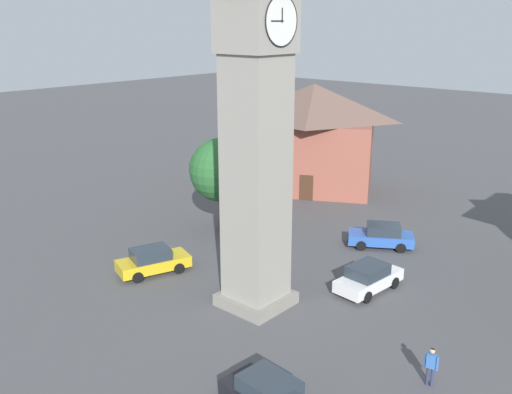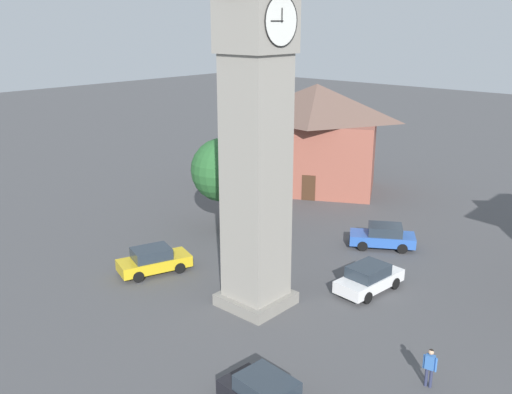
# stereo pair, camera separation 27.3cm
# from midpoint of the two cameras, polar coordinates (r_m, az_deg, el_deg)

# --- Properties ---
(ground_plane) EXTENTS (200.00, 200.00, 0.00)m
(ground_plane) POSITION_cam_midpoint_polar(r_m,az_deg,el_deg) (29.51, -0.27, -10.77)
(ground_plane) COLOR #4C4C4F
(clock_tower) EXTENTS (3.82, 3.82, 22.15)m
(clock_tower) POSITION_cam_midpoint_polar(r_m,az_deg,el_deg) (26.05, -0.31, 15.30)
(clock_tower) COLOR gray
(clock_tower) RESTS_ON ground
(car_silver_kerb) EXTENTS (3.62, 4.39, 1.53)m
(car_silver_kerb) POSITION_cam_midpoint_polar(r_m,az_deg,el_deg) (37.06, 12.39, -3.86)
(car_silver_kerb) COLOR #2D5BB7
(car_silver_kerb) RESTS_ON ground
(car_red_corner) EXTENTS (4.28, 2.13, 1.53)m
(car_red_corner) POSITION_cam_midpoint_polar(r_m,az_deg,el_deg) (31.09, 11.10, -8.02)
(car_red_corner) COLOR white
(car_red_corner) RESTS_ON ground
(car_white_side) EXTENTS (4.45, 2.96, 1.53)m
(car_white_side) POSITION_cam_midpoint_polar(r_m,az_deg,el_deg) (33.11, -10.66, -6.37)
(car_white_side) COLOR gold
(car_white_side) RESTS_ON ground
(pedestrian) EXTENTS (0.27, 0.55, 1.69)m
(pedestrian) POSITION_cam_midpoint_polar(r_m,az_deg,el_deg) (24.12, 17.02, -15.83)
(pedestrian) COLOR #2D3351
(pedestrian) RESTS_ON ground
(tree) EXTENTS (4.35, 4.35, 6.48)m
(tree) POSITION_cam_midpoint_polar(r_m,az_deg,el_deg) (38.23, -3.77, 2.73)
(tree) COLOR brown
(tree) RESTS_ON ground
(building_terrace_right) EXTENTS (11.16, 12.49, 9.04)m
(building_terrace_right) POSITION_cam_midpoint_polar(r_m,az_deg,el_deg) (48.16, 5.64, 6.13)
(building_terrace_right) COLOR #995142
(building_terrace_right) RESTS_ON ground
(lamp_post) EXTENTS (0.36, 0.36, 4.38)m
(lamp_post) POSITION_cam_midpoint_polar(r_m,az_deg,el_deg) (37.11, 0.81, 0.23)
(lamp_post) COLOR black
(lamp_post) RESTS_ON ground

